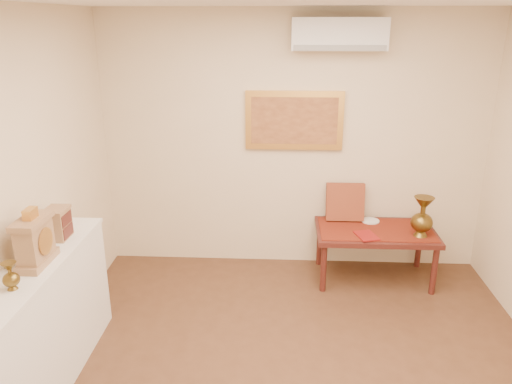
# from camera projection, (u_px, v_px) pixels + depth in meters

# --- Properties ---
(wall_back) EXTENTS (4.00, 0.02, 2.70)m
(wall_back) POSITION_uv_depth(u_px,v_px,m) (294.00, 144.00, 5.21)
(wall_back) COLOR beige
(wall_back) RESTS_ON ground
(brass_urn_small) EXTENTS (0.11, 0.11, 0.24)m
(brass_urn_small) POSITION_uv_depth(u_px,v_px,m) (10.00, 272.00, 3.09)
(brass_urn_small) COLOR brown
(brass_urn_small) RESTS_ON display_ledge
(table_cloth) EXTENTS (1.14, 0.59, 0.01)m
(table_cloth) POSITION_uv_depth(u_px,v_px,m) (376.00, 229.00, 5.08)
(table_cloth) COLOR maroon
(table_cloth) RESTS_ON low_table
(brass_urn_tall) EXTENTS (0.22, 0.22, 0.49)m
(brass_urn_tall) POSITION_uv_depth(u_px,v_px,m) (423.00, 213.00, 4.85)
(brass_urn_tall) COLOR brown
(brass_urn_tall) RESTS_ON table_cloth
(plate) EXTENTS (0.19, 0.19, 0.01)m
(plate) POSITION_uv_depth(u_px,v_px,m) (370.00, 221.00, 5.27)
(plate) COLOR silver
(plate) RESTS_ON table_cloth
(menu) EXTENTS (0.24, 0.29, 0.01)m
(menu) POSITION_uv_depth(u_px,v_px,m) (366.00, 236.00, 4.91)
(menu) COLOR maroon
(menu) RESTS_ON table_cloth
(cushion) EXTENTS (0.40, 0.18, 0.41)m
(cushion) POSITION_uv_depth(u_px,v_px,m) (345.00, 202.00, 5.27)
(cushion) COLOR maroon
(cushion) RESTS_ON table_cloth
(display_ledge) EXTENTS (0.37, 2.02, 0.98)m
(display_ledge) POSITION_uv_depth(u_px,v_px,m) (34.00, 338.00, 3.46)
(display_ledge) COLOR white
(display_ledge) RESTS_ON floor
(mantel_clock) EXTENTS (0.17, 0.36, 0.41)m
(mantel_clock) POSITION_uv_depth(u_px,v_px,m) (35.00, 241.00, 3.39)
(mantel_clock) COLOR #A07852
(mantel_clock) RESTS_ON display_ledge
(wooden_chest) EXTENTS (0.16, 0.21, 0.24)m
(wooden_chest) POSITION_uv_depth(u_px,v_px,m) (58.00, 223.00, 3.82)
(wooden_chest) COLOR #A07852
(wooden_chest) RESTS_ON display_ledge
(low_table) EXTENTS (1.20, 0.70, 0.55)m
(low_table) POSITION_uv_depth(u_px,v_px,m) (375.00, 236.00, 5.10)
(low_table) COLOR #4C1C16
(low_table) RESTS_ON floor
(painting) EXTENTS (1.00, 0.06, 0.60)m
(painting) POSITION_uv_depth(u_px,v_px,m) (294.00, 120.00, 5.10)
(painting) COLOR gold
(painting) RESTS_ON wall_back
(ac_unit) EXTENTS (0.90, 0.25, 0.30)m
(ac_unit) POSITION_uv_depth(u_px,v_px,m) (339.00, 34.00, 4.71)
(ac_unit) COLOR silver
(ac_unit) RESTS_ON wall_back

